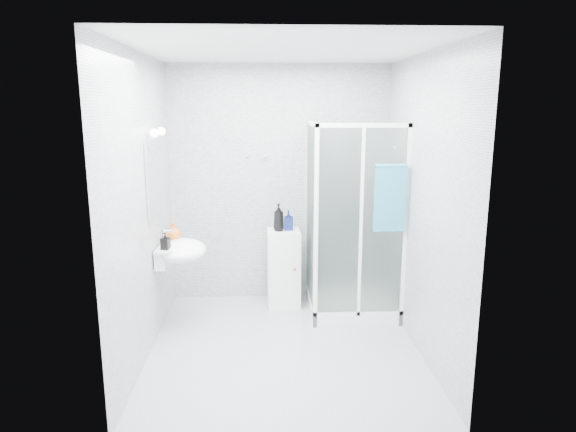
{
  "coord_description": "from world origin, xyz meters",
  "views": [
    {
      "loc": [
        -0.17,
        -4.32,
        2.16
      ],
      "look_at": [
        0.05,
        0.35,
        1.15
      ],
      "focal_mm": 32.0,
      "sensor_mm": 36.0,
      "label": 1
    }
  ],
  "objects_px": {
    "shower_enclosure": "(345,273)",
    "shampoo_bottle_a": "(279,217)",
    "shampoo_bottle_b": "(289,220)",
    "storage_cabinet": "(284,268)",
    "soap_dispenser_black": "(165,241)",
    "soap_dispenser_orange": "(174,232)",
    "hand_towel": "(390,196)",
    "wall_basin": "(179,251)"
  },
  "relations": [
    {
      "from": "storage_cabinet",
      "to": "shampoo_bottle_b",
      "type": "height_order",
      "value": "shampoo_bottle_b"
    },
    {
      "from": "soap_dispenser_orange",
      "to": "shampoo_bottle_a",
      "type": "bearing_deg",
      "value": 22.09
    },
    {
      "from": "shower_enclosure",
      "to": "soap_dispenser_orange",
      "type": "bearing_deg",
      "value": -174.43
    },
    {
      "from": "wall_basin",
      "to": "shampoo_bottle_a",
      "type": "xyz_separation_m",
      "value": [
        0.97,
        0.57,
        0.2
      ]
    },
    {
      "from": "storage_cabinet",
      "to": "soap_dispenser_black",
      "type": "bearing_deg",
      "value": -148.02
    },
    {
      "from": "storage_cabinet",
      "to": "shampoo_bottle_b",
      "type": "bearing_deg",
      "value": 23.95
    },
    {
      "from": "shower_enclosure",
      "to": "hand_towel",
      "type": "xyz_separation_m",
      "value": [
        0.34,
        -0.4,
        0.88
      ]
    },
    {
      "from": "shampoo_bottle_b",
      "to": "soap_dispenser_black",
      "type": "height_order",
      "value": "shampoo_bottle_b"
    },
    {
      "from": "wall_basin",
      "to": "soap_dispenser_black",
      "type": "relative_size",
      "value": 3.5
    },
    {
      "from": "wall_basin",
      "to": "soap_dispenser_black",
      "type": "distance_m",
      "value": 0.24
    },
    {
      "from": "shower_enclosure",
      "to": "wall_basin",
      "type": "height_order",
      "value": "shower_enclosure"
    },
    {
      "from": "wall_basin",
      "to": "hand_towel",
      "type": "bearing_deg",
      "value": -2.44
    },
    {
      "from": "shampoo_bottle_a",
      "to": "soap_dispenser_black",
      "type": "height_order",
      "value": "shampoo_bottle_a"
    },
    {
      "from": "storage_cabinet",
      "to": "soap_dispenser_orange",
      "type": "xyz_separation_m",
      "value": [
        -1.09,
        -0.43,
        0.53
      ]
    },
    {
      "from": "wall_basin",
      "to": "shampoo_bottle_b",
      "type": "height_order",
      "value": "shampoo_bottle_b"
    },
    {
      "from": "shampoo_bottle_b",
      "to": "soap_dispenser_orange",
      "type": "height_order",
      "value": "shampoo_bottle_b"
    },
    {
      "from": "shower_enclosure",
      "to": "shampoo_bottle_b",
      "type": "relative_size",
      "value": 9.52
    },
    {
      "from": "shower_enclosure",
      "to": "hand_towel",
      "type": "distance_m",
      "value": 1.02
    },
    {
      "from": "wall_basin",
      "to": "soap_dispenser_orange",
      "type": "distance_m",
      "value": 0.23
    },
    {
      "from": "hand_towel",
      "to": "shampoo_bottle_a",
      "type": "xyz_separation_m",
      "value": [
        -1.03,
        0.66,
        -0.33
      ]
    },
    {
      "from": "shampoo_bottle_a",
      "to": "shampoo_bottle_b",
      "type": "height_order",
      "value": "shampoo_bottle_a"
    },
    {
      "from": "wall_basin",
      "to": "soap_dispenser_black",
      "type": "bearing_deg",
      "value": -118.83
    },
    {
      "from": "wall_basin",
      "to": "shampoo_bottle_a",
      "type": "relative_size",
      "value": 1.9
    },
    {
      "from": "storage_cabinet",
      "to": "hand_towel",
      "type": "xyz_separation_m",
      "value": [
        0.98,
        -0.67,
        0.9
      ]
    },
    {
      "from": "soap_dispenser_black",
      "to": "shower_enclosure",
      "type": "bearing_deg",
      "value": 15.59
    },
    {
      "from": "soap_dispenser_black",
      "to": "wall_basin",
      "type": "bearing_deg",
      "value": 61.17
    },
    {
      "from": "storage_cabinet",
      "to": "soap_dispenser_black",
      "type": "xyz_separation_m",
      "value": [
        -1.11,
        -0.75,
        0.52
      ]
    },
    {
      "from": "wall_basin",
      "to": "hand_towel",
      "type": "height_order",
      "value": "hand_towel"
    },
    {
      "from": "shower_enclosure",
      "to": "shampoo_bottle_a",
      "type": "height_order",
      "value": "shower_enclosure"
    },
    {
      "from": "shower_enclosure",
      "to": "shampoo_bottle_a",
      "type": "relative_size",
      "value": 6.77
    },
    {
      "from": "shower_enclosure",
      "to": "storage_cabinet",
      "type": "xyz_separation_m",
      "value": [
        -0.63,
        0.27,
        -0.03
      ]
    },
    {
      "from": "shampoo_bottle_a",
      "to": "soap_dispenser_orange",
      "type": "relative_size",
      "value": 1.67
    },
    {
      "from": "shampoo_bottle_b",
      "to": "soap_dispenser_orange",
      "type": "bearing_deg",
      "value": -158.16
    },
    {
      "from": "hand_towel",
      "to": "shampoo_bottle_a",
      "type": "distance_m",
      "value": 1.26
    },
    {
      "from": "hand_towel",
      "to": "soap_dispenser_orange",
      "type": "bearing_deg",
      "value": 173.59
    },
    {
      "from": "shampoo_bottle_b",
      "to": "wall_basin",
      "type": "bearing_deg",
      "value": -150.51
    },
    {
      "from": "shower_enclosure",
      "to": "soap_dispenser_black",
      "type": "bearing_deg",
      "value": -164.41
    },
    {
      "from": "wall_basin",
      "to": "hand_towel",
      "type": "xyz_separation_m",
      "value": [
        2.0,
        -0.09,
        0.53
      ]
    },
    {
      "from": "storage_cabinet",
      "to": "hand_towel",
      "type": "relative_size",
      "value": 1.32
    },
    {
      "from": "hand_towel",
      "to": "shampoo_bottle_b",
      "type": "relative_size",
      "value": 3.05
    },
    {
      "from": "wall_basin",
      "to": "storage_cabinet",
      "type": "relative_size",
      "value": 0.66
    },
    {
      "from": "wall_basin",
      "to": "storage_cabinet",
      "type": "height_order",
      "value": "wall_basin"
    }
  ]
}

